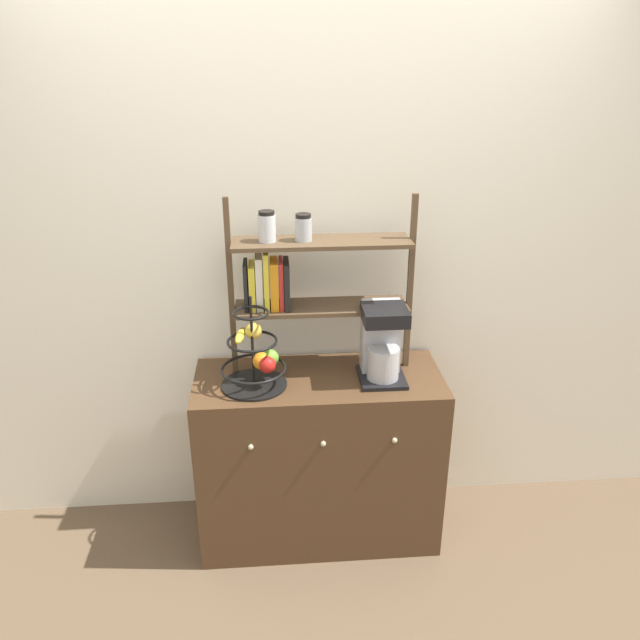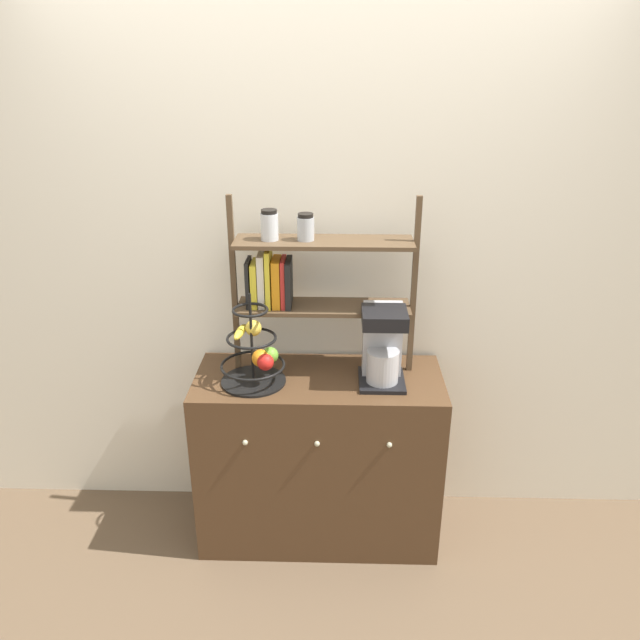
% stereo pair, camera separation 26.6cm
% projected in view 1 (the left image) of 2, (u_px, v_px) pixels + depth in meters
% --- Properties ---
extents(ground_plane, '(12.00, 12.00, 0.00)m').
position_uv_depth(ground_plane, '(323.00, 563.00, 2.89)').
color(ground_plane, brown).
extents(wall_back, '(7.00, 0.05, 2.60)m').
position_uv_depth(wall_back, '(314.00, 261.00, 2.85)').
color(wall_back, silver).
rests_on(wall_back, ground_plane).
extents(sideboard, '(1.11, 0.49, 0.85)m').
position_uv_depth(sideboard, '(319.00, 457.00, 2.94)').
color(sideboard, '#4C331E').
rests_on(sideboard, ground_plane).
extents(coffee_maker, '(0.20, 0.23, 0.34)m').
position_uv_depth(coffee_maker, '(382.00, 342.00, 2.71)').
color(coffee_maker, black).
rests_on(coffee_maker, sideboard).
extents(fruit_stand, '(0.28, 0.28, 0.41)m').
position_uv_depth(fruit_stand, '(256.00, 358.00, 2.65)').
color(fruit_stand, black).
rests_on(fruit_stand, sideboard).
extents(shelf_hutch, '(0.80, 0.20, 0.79)m').
position_uv_depth(shelf_hutch, '(296.00, 275.00, 2.66)').
color(shelf_hutch, brown).
rests_on(shelf_hutch, sideboard).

